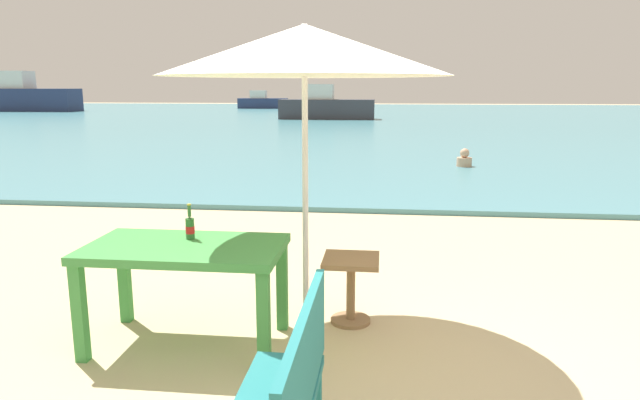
{
  "coord_description": "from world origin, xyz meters",
  "views": [
    {
      "loc": [
        0.01,
        -3.22,
        1.87
      ],
      "look_at": [
        -0.69,
        3.0,
        0.6
      ],
      "focal_mm": 31.58,
      "sensor_mm": 36.0,
      "label": 1
    }
  ],
  "objects": [
    {
      "name": "picnic_table_green",
      "position": [
        -1.38,
        0.51,
        0.65
      ],
      "size": [
        1.4,
        0.8,
        0.76
      ],
      "color": "#3D8C42",
      "rests_on": "ground_plane"
    },
    {
      "name": "boat_cargo_ship",
      "position": [
        -9.99,
        42.75,
        0.6
      ],
      "size": [
        4.01,
        1.09,
        1.46
      ],
      "color": "navy",
      "rests_on": "sea_water"
    },
    {
      "name": "boat_fishing_trawler",
      "position": [
        -26.34,
        35.86,
        1.11
      ],
      "size": [
        7.91,
        2.16,
        2.88
      ],
      "color": "navy",
      "rests_on": "sea_water"
    },
    {
      "name": "beer_bottle_amber",
      "position": [
        -1.39,
        0.67,
        0.85
      ],
      "size": [
        0.07,
        0.07,
        0.26
      ],
      "color": "#2D662D",
      "rests_on": "picnic_table_green"
    },
    {
      "name": "side_table_wood",
      "position": [
        -0.22,
        1.04,
        0.35
      ],
      "size": [
        0.44,
        0.44,
        0.54
      ],
      "color": "olive",
      "rests_on": "ground_plane"
    },
    {
      "name": "boat_barge",
      "position": [
        -3.24,
        28.19,
        0.76
      ],
      "size": [
        5.24,
        1.43,
        1.9
      ],
      "color": "#38383F",
      "rests_on": "sea_water"
    },
    {
      "name": "ground_plane",
      "position": [
        0.0,
        0.0,
        0.0
      ],
      "size": [
        120.0,
        120.0,
        0.0
      ],
      "primitive_type": "plane",
      "color": "#C6B287"
    },
    {
      "name": "sea_water",
      "position": [
        0.0,
        30.0,
        0.04
      ],
      "size": [
        120.0,
        50.0,
        0.08
      ],
      "primitive_type": "cube",
      "color": "teal",
      "rests_on": "ground_plane"
    },
    {
      "name": "patio_umbrella",
      "position": [
        -0.56,
        0.86,
        2.12
      ],
      "size": [
        2.1,
        2.1,
        2.3
      ],
      "color": "silver",
      "rests_on": "ground_plane"
    },
    {
      "name": "swimmer_person",
      "position": [
        1.84,
        9.76,
        0.24
      ],
      "size": [
        0.34,
        0.34,
        0.41
      ],
      "color": "tan",
      "rests_on": "sea_water"
    }
  ]
}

